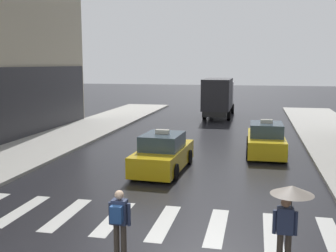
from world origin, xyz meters
name	(u,v)px	position (x,y,z in m)	size (l,w,h in m)	color
crosswalk_markings	(139,220)	(0.00, 3.00, 0.00)	(11.30, 2.80, 0.01)	silver
taxi_lead	(163,154)	(-0.59, 8.77, 0.72)	(2.08, 4.61, 1.80)	yellow
taxi_second	(266,140)	(3.84, 12.98, 0.72)	(1.99, 4.57, 1.80)	yellow
box_truck	(219,96)	(0.15, 26.87, 1.85)	(2.31, 7.55, 3.35)	#2D2D2D
pedestrian_with_umbrella	(290,204)	(4.09, 1.01, 1.52)	(0.96, 0.96, 1.94)	#473D33
pedestrian_with_backpack	(119,218)	(0.20, 0.70, 0.97)	(0.55, 0.43, 1.65)	#473D33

